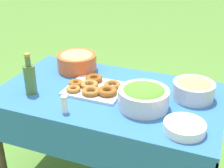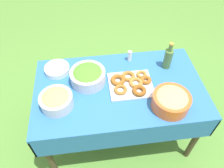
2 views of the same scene
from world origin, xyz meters
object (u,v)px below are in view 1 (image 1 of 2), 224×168
plate_stack (184,127)px  bread_bowl (194,88)px  pasta_bowl (77,61)px  salad_bowl (144,96)px  donut_platter (95,87)px  olive_oil_bottle (30,78)px

plate_stack → bread_bowl: (-0.01, 0.36, 0.04)m
pasta_bowl → plate_stack: size_ratio=1.32×
salad_bowl → plate_stack: bearing=-30.6°
plate_stack → donut_platter: bearing=158.1°
olive_oil_bottle → salad_bowl: bearing=7.3°
olive_oil_bottle → pasta_bowl: bearing=76.7°
salad_bowl → donut_platter: 0.35m
olive_oil_bottle → plate_stack: bearing=-4.0°
plate_stack → pasta_bowl: bearing=150.3°
salad_bowl → plate_stack: salad_bowl is taller
olive_oil_bottle → donut_platter: bearing=26.9°
salad_bowl → pasta_bowl: pasta_bowl is taller
donut_platter → olive_oil_bottle: bearing=-153.1°
salad_bowl → pasta_bowl: size_ratio=1.03×
donut_platter → bread_bowl: (0.58, 0.12, 0.04)m
olive_oil_bottle → bread_bowl: 0.97m
bread_bowl → pasta_bowl: bearing=171.9°
pasta_bowl → bread_bowl: 0.83m
bread_bowl → olive_oil_bottle: bearing=-162.2°
bread_bowl → donut_platter: bearing=-168.0°
olive_oil_bottle → bread_bowl: bearing=17.8°
pasta_bowl → donut_platter: (0.25, -0.24, -0.05)m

